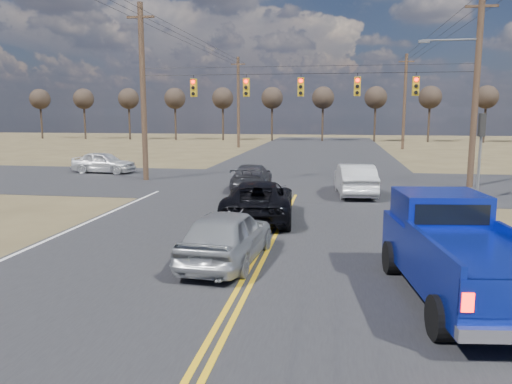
# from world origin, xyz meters

# --- Properties ---
(ground) EXTENTS (160.00, 160.00, 0.00)m
(ground) POSITION_xyz_m (0.00, 0.00, 0.00)
(ground) COLOR brown
(ground) RESTS_ON ground
(road_main) EXTENTS (14.00, 120.00, 0.02)m
(road_main) POSITION_xyz_m (0.00, 10.00, 0.00)
(road_main) COLOR #28282B
(road_main) RESTS_ON ground
(road_cross) EXTENTS (120.00, 12.00, 0.02)m
(road_cross) POSITION_xyz_m (0.00, 18.00, 0.00)
(road_cross) COLOR #28282B
(road_cross) RESTS_ON ground
(signal_gantry) EXTENTS (19.60, 4.83, 10.00)m
(signal_gantry) POSITION_xyz_m (0.50, 17.79, 5.06)
(signal_gantry) COLOR #473323
(signal_gantry) RESTS_ON ground
(utility_poles) EXTENTS (19.60, 58.32, 10.00)m
(utility_poles) POSITION_xyz_m (0.00, 17.00, 5.23)
(utility_poles) COLOR #473323
(utility_poles) RESTS_ON ground
(treeline) EXTENTS (87.00, 117.80, 7.40)m
(treeline) POSITION_xyz_m (0.00, 26.96, 5.70)
(treeline) COLOR #33261C
(treeline) RESTS_ON ground
(pickup_truck) EXTENTS (2.78, 5.83, 2.11)m
(pickup_truck) POSITION_xyz_m (4.57, 1.16, 1.02)
(pickup_truck) COLOR black
(pickup_truck) RESTS_ON ground
(silver_suv) EXTENTS (2.06, 4.43, 1.47)m
(silver_suv) POSITION_xyz_m (-0.80, 2.92, 0.73)
(silver_suv) COLOR #95989C
(silver_suv) RESTS_ON ground
(black_suv) EXTENTS (2.89, 5.48, 1.47)m
(black_suv) POSITION_xyz_m (-0.80, 8.34, 0.74)
(black_suv) COLOR black
(black_suv) RESTS_ON ground
(white_car_queue) EXTENTS (2.00, 4.74, 1.52)m
(white_car_queue) POSITION_xyz_m (2.91, 14.52, 0.76)
(white_car_queue) COLOR #B8B8B8
(white_car_queue) RESTS_ON ground
(dgrey_car_queue) EXTENTS (2.11, 4.65, 1.32)m
(dgrey_car_queue) POSITION_xyz_m (-2.28, 15.50, 0.66)
(dgrey_car_queue) COLOR #36363B
(dgrey_car_queue) RESTS_ON ground
(cross_car_west) EXTENTS (2.01, 4.26, 1.41)m
(cross_car_west) POSITION_xyz_m (-13.03, 20.87, 0.70)
(cross_car_west) COLOR silver
(cross_car_west) RESTS_ON ground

